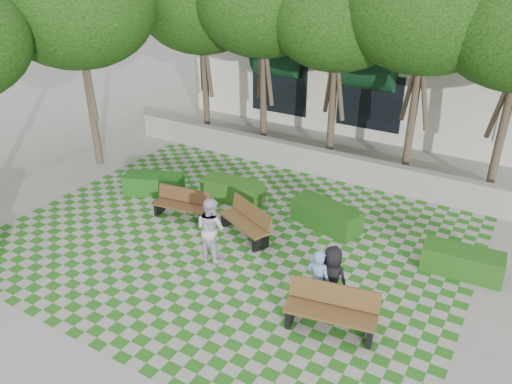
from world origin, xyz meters
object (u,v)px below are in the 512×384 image
Objects in this scene: hedge_west at (154,184)px; person_white at (211,228)px; bench_mid at (246,222)px; person_blue at (318,281)px; hedge_midleft at (233,190)px; bench_east at (331,310)px; hedge_midright at (326,216)px; bench_west at (182,204)px; person_dark at (331,278)px; hedge_east at (462,262)px.

hedge_west is 1.08× the size of person_white.
hedge_west is (-3.88, 0.70, -0.12)m from bench_mid.
hedge_midleft is at bearing -34.93° from person_blue.
bench_east is 1.00× the size of hedge_midright.
bench_east is 5.97m from bench_west.
hedge_midright is 3.49m from person_dark.
person_blue reaches higher than hedge_east.
hedge_midright is 1.29× the size of person_blue.
person_dark is at bearing -2.65° from bench_mid.
bench_east is 1.04× the size of hedge_midleft.
hedge_east is 6.85m from hedge_midleft.
person_white reaches higher than person_dark.
hedge_midleft is at bearing 20.25° from hedge_west.
person_blue reaches higher than bench_mid.
hedge_east is at bearing -3.20° from hedge_midleft.
person_white is at bearing -41.19° from bench_west.
hedge_midright is at bearing -66.84° from person_blue.
person_dark reaches higher than bench_west.
bench_east is 7.87m from hedge_west.
bench_west is at bearing -11.53° from person_dark.
bench_mid is 3.51m from person_dark.
bench_east is 1.28× the size of person_dark.
person_blue is at bearing -69.60° from hedge_midright.
bench_mid is at bearing -22.34° from person_dark.
hedge_midleft is 3.20m from person_white.
hedge_midleft is 5.56m from person_blue.
person_dark is at bearing -65.00° from hedge_midright.
person_white is at bearing -75.61° from bench_mid.
hedge_east is at bearing -145.32° from person_white.
hedge_east is at bearing 1.13° from bench_west.
hedge_midleft is (0.67, 1.66, -0.09)m from bench_west.
bench_mid reaches higher than hedge_west.
person_white is at bearing 155.04° from bench_east.
bench_mid reaches higher than bench_west.
person_blue reaches higher than hedge_midleft.
bench_east is 1.29× the size of person_blue.
hedge_east is at bearing -126.44° from person_blue.
hedge_east is 3.91m from person_blue.
hedge_east is 9.26m from hedge_west.
hedge_east is at bearing 36.75° from bench_mid.
person_blue is (1.25, -3.37, 0.42)m from hedge_midright.
bench_west reaches higher than hedge_east.
hedge_east is (5.36, 1.21, -0.12)m from bench_mid.
bench_east is 4.07m from bench_mid.
person_dark reaches higher than hedge_midright.
hedge_midright is (-3.71, 0.36, 0.02)m from hedge_east.
hedge_east is 1.21× the size of person_dark.
bench_east is 1.08× the size of hedge_west.
person_white reaches higher than hedge_east.
bench_west is at bearing -112.07° from hedge_midleft.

